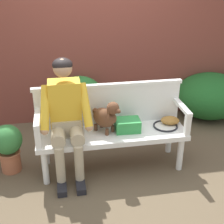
% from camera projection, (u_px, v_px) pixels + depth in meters
% --- Properties ---
extents(ground_plane, '(40.00, 40.00, 0.00)m').
position_uv_depth(ground_plane, '(112.00, 166.00, 3.79)').
color(ground_plane, brown).
extents(brick_garden_fence, '(8.00, 0.30, 2.24)m').
position_uv_depth(brick_garden_fence, '(95.00, 44.00, 4.61)').
color(brick_garden_fence, brown).
rests_on(brick_garden_fence, ground).
extents(hedge_bush_far_left, '(1.11, 0.96, 0.70)m').
position_uv_depth(hedge_bush_far_left, '(210.00, 96.00, 4.85)').
color(hedge_bush_far_left, '#1E5B23').
rests_on(hedge_bush_far_left, ground).
extents(hedge_bush_far_right, '(0.77, 0.47, 0.76)m').
position_uv_depth(hedge_bush_far_right, '(79.00, 101.00, 4.59)').
color(hedge_bush_far_right, '#286B2D').
rests_on(hedge_bush_far_right, ground).
extents(garden_bench, '(1.70, 0.51, 0.47)m').
position_uv_depth(garden_bench, '(112.00, 136.00, 3.61)').
color(garden_bench, white).
rests_on(garden_bench, ground).
extents(bench_backrest, '(1.74, 0.06, 0.50)m').
position_uv_depth(bench_backrest, '(109.00, 104.00, 3.67)').
color(bench_backrest, white).
rests_on(bench_backrest, garden_bench).
extents(bench_armrest_left_end, '(0.06, 0.51, 0.28)m').
position_uv_depth(bench_armrest_left_end, '(37.00, 126.00, 3.29)').
color(bench_armrest_left_end, white).
rests_on(bench_armrest_left_end, garden_bench).
extents(bench_armrest_right_end, '(0.06, 0.51, 0.28)m').
position_uv_depth(bench_armrest_right_end, '(184.00, 114.00, 3.55)').
color(bench_armrest_right_end, white).
rests_on(bench_armrest_right_end, garden_bench).
extents(person_seated, '(0.56, 0.65, 1.34)m').
position_uv_depth(person_seated, '(66.00, 114.00, 3.38)').
color(person_seated, black).
rests_on(person_seated, ground).
extents(dog_on_bench, '(0.33, 0.36, 0.39)m').
position_uv_depth(dog_on_bench, '(106.00, 116.00, 3.50)').
color(dog_on_bench, brown).
rests_on(dog_on_bench, garden_bench).
extents(tennis_racket, '(0.37, 0.58, 0.03)m').
position_uv_depth(tennis_racket, '(165.00, 125.00, 3.72)').
color(tennis_racket, black).
rests_on(tennis_racket, garden_bench).
extents(baseball_glove, '(0.25, 0.21, 0.09)m').
position_uv_depth(baseball_glove, '(170.00, 120.00, 3.74)').
color(baseball_glove, '#9E6B2D').
rests_on(baseball_glove, garden_bench).
extents(sports_bag, '(0.29, 0.21, 0.14)m').
position_uv_depth(sports_bag, '(128.00, 125.00, 3.58)').
color(sports_bag, '#2D8E42').
rests_on(sports_bag, garden_bench).
extents(potted_plant, '(0.33, 0.33, 0.58)m').
position_uv_depth(potted_plant, '(8.00, 145.00, 3.57)').
color(potted_plant, '#A85B3D').
rests_on(potted_plant, ground).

